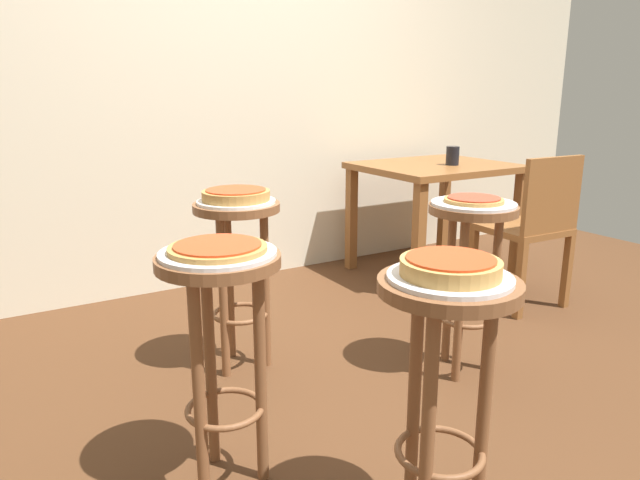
# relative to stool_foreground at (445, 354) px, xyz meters

# --- Properties ---
(ground_plane) EXTENTS (6.00, 6.00, 0.00)m
(ground_plane) POSITION_rel_stool_foreground_xyz_m (0.47, 0.75, -0.53)
(ground_plane) COLOR #4C2D19
(back_wall) EXTENTS (6.00, 0.10, 3.00)m
(back_wall) POSITION_rel_stool_foreground_xyz_m (0.47, 2.40, 0.97)
(back_wall) COLOR beige
(back_wall) RESTS_ON ground_plane
(stool_foreground) EXTENTS (0.36, 0.36, 0.73)m
(stool_foreground) POSITION_rel_stool_foreground_xyz_m (0.00, 0.00, 0.00)
(stool_foreground) COLOR brown
(stool_foreground) RESTS_ON ground_plane
(serving_plate_foreground) EXTENTS (0.31, 0.31, 0.01)m
(serving_plate_foreground) POSITION_rel_stool_foreground_xyz_m (0.00, -0.00, 0.21)
(serving_plate_foreground) COLOR silver
(serving_plate_foreground) RESTS_ON stool_foreground
(pizza_foreground) EXTENTS (0.25, 0.25, 0.05)m
(pizza_foreground) POSITION_rel_stool_foreground_xyz_m (0.00, -0.00, 0.24)
(pizza_foreground) COLOR tan
(pizza_foreground) RESTS_ON serving_plate_foreground
(stool_middle) EXTENTS (0.36, 0.36, 0.73)m
(stool_middle) POSITION_rel_stool_foreground_xyz_m (-0.41, 0.50, 0.00)
(stool_middle) COLOR brown
(stool_middle) RESTS_ON ground_plane
(serving_plate_middle) EXTENTS (0.34, 0.34, 0.01)m
(serving_plate_middle) POSITION_rel_stool_foreground_xyz_m (-0.41, 0.50, 0.21)
(serving_plate_middle) COLOR silver
(serving_plate_middle) RESTS_ON stool_middle
(pizza_middle) EXTENTS (0.28, 0.28, 0.02)m
(pizza_middle) POSITION_rel_stool_foreground_xyz_m (-0.41, 0.50, 0.22)
(pizza_middle) COLOR #B78442
(pizza_middle) RESTS_ON serving_plate_middle
(stool_leftside) EXTENTS (0.36, 0.36, 0.73)m
(stool_leftside) POSITION_rel_stool_foreground_xyz_m (0.75, 0.66, 0.00)
(stool_leftside) COLOR brown
(stool_leftside) RESTS_ON ground_plane
(serving_plate_leftside) EXTENTS (0.34, 0.34, 0.01)m
(serving_plate_leftside) POSITION_rel_stool_foreground_xyz_m (0.75, 0.66, 0.21)
(serving_plate_leftside) COLOR silver
(serving_plate_leftside) RESTS_ON stool_leftside
(pizza_leftside) EXTENTS (0.24, 0.24, 0.02)m
(pizza_leftside) POSITION_rel_stool_foreground_xyz_m (0.75, 0.66, 0.22)
(pizza_leftside) COLOR #B78442
(pizza_leftside) RESTS_ON serving_plate_leftside
(stool_rear) EXTENTS (0.36, 0.36, 0.73)m
(stool_rear) POSITION_rel_stool_foreground_xyz_m (-0.06, 1.20, 0.00)
(stool_rear) COLOR brown
(stool_rear) RESTS_ON ground_plane
(serving_plate_rear) EXTENTS (0.32, 0.32, 0.01)m
(serving_plate_rear) POSITION_rel_stool_foreground_xyz_m (-0.06, 1.20, 0.21)
(serving_plate_rear) COLOR silver
(serving_plate_rear) RESTS_ON stool_rear
(pizza_rear) EXTENTS (0.28, 0.28, 0.05)m
(pizza_rear) POSITION_rel_stool_foreground_xyz_m (-0.06, 1.20, 0.24)
(pizza_rear) COLOR #B78442
(pizza_rear) RESTS_ON serving_plate_rear
(dining_table) EXTENTS (0.93, 0.79, 0.72)m
(dining_table) POSITION_rel_stool_foreground_xyz_m (1.58, 1.81, 0.08)
(dining_table) COLOR brown
(dining_table) RESTS_ON ground_plane
(cup_near_edge) EXTENTS (0.08, 0.08, 0.12)m
(cup_near_edge) POSITION_rel_stool_foreground_xyz_m (1.63, 1.71, 0.25)
(cup_near_edge) COLOR black
(cup_near_edge) RESTS_ON dining_table
(wooden_chair) EXTENTS (0.42, 0.42, 0.85)m
(wooden_chair) POSITION_rel_stool_foreground_xyz_m (1.60, 1.05, -0.06)
(wooden_chair) COLOR brown
(wooden_chair) RESTS_ON ground_plane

